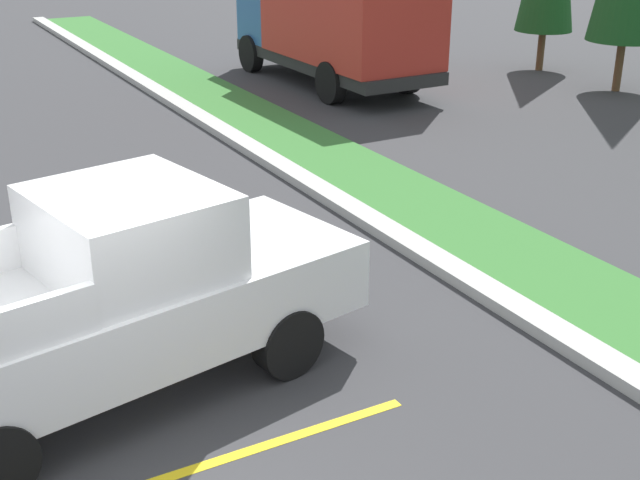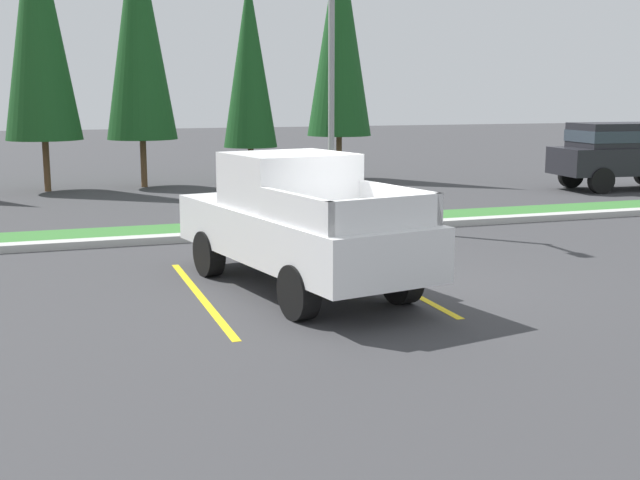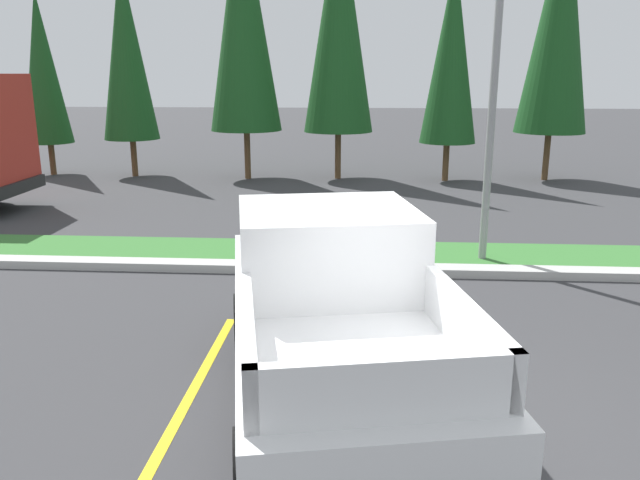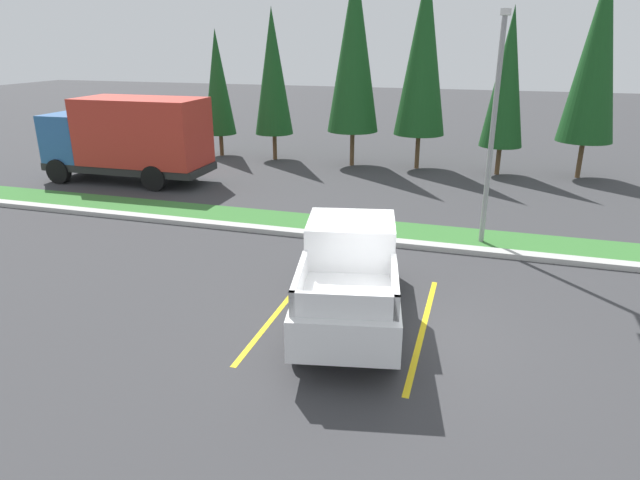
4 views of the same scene
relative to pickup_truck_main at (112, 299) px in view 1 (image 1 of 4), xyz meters
The scene contains 7 objects.
ground_plane 1.47m from the pickup_truck_main, 20.17° to the right, with size 120.00×120.00×0.00m, color #38383A.
parking_line_near 1.86m from the pickup_truck_main, behind, with size 0.12×4.80×0.01m, color yellow.
parking_line_far 1.87m from the pickup_truck_main, ahead, with size 0.12×4.80×0.01m, color yellow.
curb_strip 4.84m from the pickup_truck_main, 78.07° to the left, with size 56.00×0.40×0.15m, color #B2B2AD.
grass_median 5.91m from the pickup_truck_main, 80.31° to the left, with size 56.00×1.80×0.06m, color #387533.
pickup_truck_main is the anchor object (origin of this frame).
cargo_truck_distant 14.60m from the pickup_truck_main, 141.74° to the left, with size 6.84×2.60×3.40m.
Camera 1 is at (6.40, -1.37, 4.73)m, focal length 47.01 mm.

